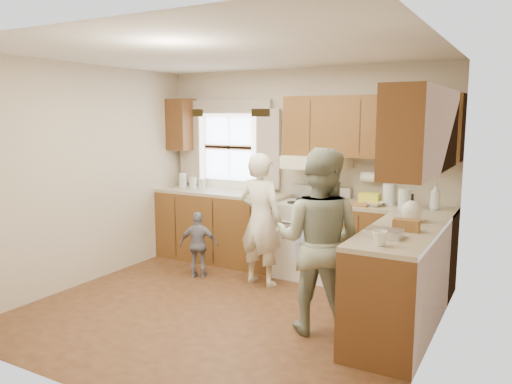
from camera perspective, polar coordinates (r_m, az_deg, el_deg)
The scene contains 6 objects.
room at distance 4.79m, azimuth -3.38°, elevation 0.64°, with size 3.80×3.80×3.80m.
kitchen_fixtures at distance 5.54m, azimuth 8.09°, elevation -2.66°, with size 3.80×2.25×2.15m.
stove at distance 6.06m, azimuth 6.47°, elevation -5.25°, with size 0.76×0.67×1.07m.
woman_left at distance 5.64m, azimuth 0.54°, elevation -3.19°, with size 0.55×0.36×1.52m, color silver.
woman_right at distance 4.45m, azimuth 7.18°, elevation -5.60°, with size 0.80×0.63×1.65m, color #2E462F.
child at distance 6.01m, azimuth -6.56°, elevation -6.03°, with size 0.47×0.19×0.80m, color gray.
Camera 1 is at (2.56, -3.99, 1.92)m, focal length 35.00 mm.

